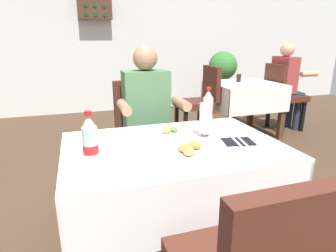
{
  "coord_description": "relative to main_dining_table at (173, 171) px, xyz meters",
  "views": [
    {
      "loc": [
        -0.4,
        -1.5,
        1.31
      ],
      "look_at": [
        0.09,
        0.02,
        0.81
      ],
      "focal_mm": 30.26,
      "sensor_mm": 36.0,
      "label": 1
    }
  ],
  "objects": [
    {
      "name": "background_table_tumbler",
      "position": [
        1.65,
        2.04,
        0.22
      ],
      "size": [
        0.06,
        0.06,
        0.11
      ],
      "primitive_type": "cylinder",
      "color": "black",
      "rests_on": "background_dining_table"
    },
    {
      "name": "main_dining_table",
      "position": [
        0.0,
        0.0,
        0.0
      ],
      "size": [
        1.22,
        0.83,
        0.73
      ],
      "color": "white",
      "rests_on": "ground"
    },
    {
      "name": "seated_diner_far",
      "position": [
        0.02,
        0.7,
        0.15
      ],
      "size": [
        0.5,
        0.46,
        1.26
      ],
      "color": "#282D42",
      "rests_on": "ground"
    },
    {
      "name": "napkin_cutlery_set",
      "position": [
        0.37,
        -0.08,
        0.17
      ],
      "size": [
        0.19,
        0.2,
        0.01
      ],
      "color": "black",
      "rests_on": "main_dining_table"
    },
    {
      "name": "wall_bottle_rack",
      "position": [
        -0.1,
        3.82,
        1.27
      ],
      "size": [
        0.56,
        0.21,
        0.42
      ],
      "color": "#472D1E"
    },
    {
      "name": "cola_bottle_primary",
      "position": [
        -0.46,
        -0.15,
        0.28
      ],
      "size": [
        0.07,
        0.07,
        0.27
      ],
      "color": "silver",
      "rests_on": "main_dining_table"
    },
    {
      "name": "background_patron",
      "position": [
        2.39,
        1.94,
        0.15
      ],
      "size": [
        0.46,
        0.5,
        1.26
      ],
      "color": "#282D42",
      "rests_on": "ground"
    },
    {
      "name": "potted_plant_corner",
      "position": [
        2.0,
        3.15,
        0.14
      ],
      "size": [
        0.5,
        0.5,
        1.1
      ],
      "color": "brown",
      "rests_on": "ground"
    },
    {
      "name": "background_chair_left",
      "position": [
        1.03,
        1.94,
        -0.01
      ],
      "size": [
        0.5,
        0.44,
        0.97
      ],
      "color": "#4C2319",
      "rests_on": "ground"
    },
    {
      "name": "chair_far_diner_seat",
      "position": [
        0.0,
        0.8,
        -0.01
      ],
      "size": [
        0.44,
        0.5,
        0.97
      ],
      "color": "#4C2319",
      "rests_on": "ground"
    },
    {
      "name": "beer_glass_left",
      "position": [
        0.22,
        0.06,
        0.27
      ],
      "size": [
        0.07,
        0.07,
        0.21
      ],
      "color": "white",
      "rests_on": "main_dining_table"
    },
    {
      "name": "ground_plane",
      "position": [
        -0.09,
        0.08,
        -0.56
      ],
      "size": [
        11.0,
        11.0,
        0.0
      ],
      "primitive_type": "plane",
      "color": "#473323"
    },
    {
      "name": "background_dining_table",
      "position": [
        1.68,
        1.94,
        -0.02
      ],
      "size": [
        0.89,
        0.83,
        0.73
      ],
      "color": "white",
      "rests_on": "ground"
    },
    {
      "name": "plate_far_diner",
      "position": [
        0.03,
        0.19,
        0.18
      ],
      "size": [
        0.26,
        0.26,
        0.07
      ],
      "color": "white",
      "rests_on": "main_dining_table"
    },
    {
      "name": "plate_near_camera",
      "position": [
        0.06,
        -0.15,
        0.18
      ],
      "size": [
        0.26,
        0.26,
        0.05
      ],
      "color": "white",
      "rests_on": "main_dining_table"
    },
    {
      "name": "cola_bottle_secondary",
      "position": [
        0.36,
        0.31,
        0.28
      ],
      "size": [
        0.07,
        0.07,
        0.26
      ],
      "color": "silver",
      "rests_on": "main_dining_table"
    },
    {
      "name": "background_chair_right",
      "position": [
        2.34,
        1.94,
        -0.01
      ],
      "size": [
        0.5,
        0.44,
        0.97
      ],
      "color": "#4C2319",
      "rests_on": "ground"
    },
    {
      "name": "back_wall",
      "position": [
        -0.09,
        3.98,
        0.98
      ],
      "size": [
        11.0,
        0.12,
        3.1
      ],
      "primitive_type": "cube",
      "color": "silver",
      "rests_on": "ground"
    }
  ]
}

